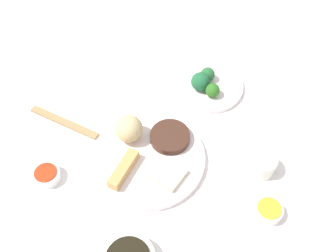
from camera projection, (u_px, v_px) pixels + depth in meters
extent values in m
cube|color=white|center=(149.00, 162.00, 0.94)|extent=(2.20, 2.20, 0.02)
cylinder|color=white|center=(148.00, 157.00, 0.92)|extent=(0.28, 0.28, 0.02)
sphere|color=#D2B57E|center=(129.00, 129.00, 0.92)|extent=(0.07, 0.07, 0.07)
cube|color=tan|center=(124.00, 169.00, 0.88)|extent=(0.11, 0.03, 0.03)
cube|color=beige|center=(167.00, 173.00, 0.88)|extent=(0.08, 0.09, 0.01)
cylinder|color=#41251A|center=(170.00, 137.00, 0.94)|extent=(0.10, 0.10, 0.02)
cylinder|color=white|center=(208.00, 86.00, 1.07)|extent=(0.20, 0.20, 0.01)
sphere|color=#206036|center=(200.00, 82.00, 1.03)|extent=(0.05, 0.05, 0.05)
sphere|color=#2D6920|center=(213.00, 90.00, 1.02)|extent=(0.04, 0.04, 0.04)
sphere|color=#266031|center=(208.00, 75.00, 1.06)|extent=(0.04, 0.04, 0.04)
cylinder|color=white|center=(47.00, 175.00, 0.89)|extent=(0.06, 0.06, 0.02)
cylinder|color=red|center=(45.00, 172.00, 0.88)|extent=(0.05, 0.05, 0.00)
cylinder|color=white|center=(268.00, 211.00, 0.83)|extent=(0.06, 0.06, 0.02)
cylinder|color=gold|center=(270.00, 208.00, 0.82)|extent=(0.05, 0.05, 0.00)
cylinder|color=silver|center=(262.00, 164.00, 0.89)|extent=(0.07, 0.07, 0.05)
cube|color=#9E7F50|center=(64.00, 122.00, 0.99)|extent=(0.03, 0.21, 0.01)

